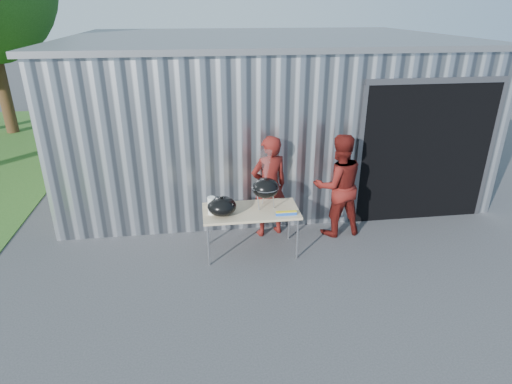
{
  "coord_description": "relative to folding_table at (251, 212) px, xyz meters",
  "views": [
    {
      "loc": [
        -0.69,
        -5.07,
        3.7
      ],
      "look_at": [
        0.14,
        0.92,
        1.05
      ],
      "focal_mm": 30.0,
      "sensor_mm": 36.0,
      "label": 1
    }
  ],
  "objects": [
    {
      "name": "kettle_grill",
      "position": [
        0.24,
        0.07,
        0.46
      ],
      "size": [
        0.43,
        0.43,
        0.93
      ],
      "color": "black",
      "rests_on": "folding_table"
    },
    {
      "name": "building",
      "position": [
        0.86,
        3.68,
        0.83
      ],
      "size": [
        8.2,
        6.2,
        3.1
      ],
      "color": "silver",
      "rests_on": "ground"
    },
    {
      "name": "person_bystander",
      "position": [
        1.54,
        0.44,
        0.19
      ],
      "size": [
        0.93,
        0.76,
        1.79
      ],
      "primitive_type": "imported",
      "rotation": [
        0.0,
        0.0,
        3.24
      ],
      "color": "#571310",
      "rests_on": "ground"
    },
    {
      "name": "folding_table",
      "position": [
        0.0,
        0.0,
        0.0
      ],
      "size": [
        1.5,
        0.75,
        0.75
      ],
      "color": "tan",
      "rests_on": "ground"
    },
    {
      "name": "white_tub",
      "position": [
        -0.55,
        0.21,
        0.09
      ],
      "size": [
        0.2,
        0.15,
        0.1
      ],
      "primitive_type": "cube",
      "color": "white",
      "rests_on": "folding_table"
    },
    {
      "name": "ground",
      "position": [
        -0.05,
        -0.91,
        -0.71
      ],
      "size": [
        80.0,
        80.0,
        0.0
      ],
      "primitive_type": "plane",
      "color": "#3A3A3C"
    },
    {
      "name": "grill_lid",
      "position": [
        -0.45,
        -0.1,
        0.18
      ],
      "size": [
        0.44,
        0.44,
        0.32
      ],
      "color": "black",
      "rests_on": "folding_table"
    },
    {
      "name": "person_cook",
      "position": [
        0.39,
        0.56,
        0.18
      ],
      "size": [
        0.74,
        0.59,
        1.78
      ],
      "primitive_type": "imported",
      "rotation": [
        0.0,
        0.0,
        3.42
      ],
      "color": "#571310",
      "rests_on": "ground"
    },
    {
      "name": "paper_towels",
      "position": [
        -0.61,
        -0.05,
        0.18
      ],
      "size": [
        0.12,
        0.12,
        0.28
      ],
      "primitive_type": "cylinder",
      "color": "white",
      "rests_on": "folding_table"
    },
    {
      "name": "foil_box",
      "position": [
        0.51,
        -0.25,
        0.07
      ],
      "size": [
        0.32,
        0.05,
        0.06
      ],
      "color": "blue",
      "rests_on": "folding_table"
    }
  ]
}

